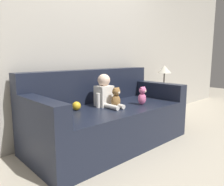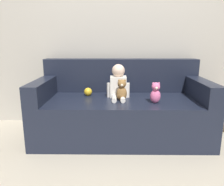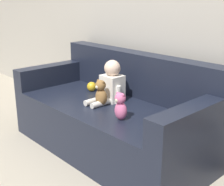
{
  "view_description": "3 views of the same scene",
  "coord_description": "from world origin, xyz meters",
  "px_view_note": "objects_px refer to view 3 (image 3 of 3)",
  "views": [
    {
      "loc": [
        -1.71,
        -1.86,
        1.04
      ],
      "look_at": [
        -0.02,
        -0.05,
        0.64
      ],
      "focal_mm": 35.0,
      "sensor_mm": 36.0,
      "label": 1
    },
    {
      "loc": [
        -0.08,
        -2.43,
        1.1
      ],
      "look_at": [
        -0.11,
        -0.06,
        0.54
      ],
      "focal_mm": 35.0,
      "sensor_mm": 36.0,
      "label": 2
    },
    {
      "loc": [
        1.99,
        -1.8,
        1.41
      ],
      "look_at": [
        0.08,
        -0.05,
        0.59
      ],
      "focal_mm": 50.0,
      "sensor_mm": 36.0,
      "label": 3
    }
  ],
  "objects_px": {
    "teddy_bear_brown": "(101,93)",
    "toy_ball": "(92,87)",
    "person_baby": "(111,84)",
    "plush_toy_side": "(121,106)",
    "couch": "(114,117)"
  },
  "relations": [
    {
      "from": "couch",
      "to": "toy_ball",
      "type": "bearing_deg",
      "value": 171.17
    },
    {
      "from": "couch",
      "to": "toy_ball",
      "type": "distance_m",
      "value": 0.45
    },
    {
      "from": "teddy_bear_brown",
      "to": "toy_ball",
      "type": "relative_size",
      "value": 2.47
    },
    {
      "from": "couch",
      "to": "teddy_bear_brown",
      "type": "xyz_separation_m",
      "value": [
        0.0,
        -0.15,
        0.27
      ]
    },
    {
      "from": "teddy_bear_brown",
      "to": "toy_ball",
      "type": "height_order",
      "value": "teddy_bear_brown"
    },
    {
      "from": "person_baby",
      "to": "plush_toy_side",
      "type": "bearing_deg",
      "value": -32.94
    },
    {
      "from": "couch",
      "to": "person_baby",
      "type": "relative_size",
      "value": 5.06
    },
    {
      "from": "person_baby",
      "to": "teddy_bear_brown",
      "type": "xyz_separation_m",
      "value": [
        0.04,
        -0.15,
        -0.04
      ]
    },
    {
      "from": "toy_ball",
      "to": "person_baby",
      "type": "bearing_deg",
      "value": -10.06
    },
    {
      "from": "plush_toy_side",
      "to": "person_baby",
      "type": "bearing_deg",
      "value": 147.06
    },
    {
      "from": "teddy_bear_brown",
      "to": "toy_ball",
      "type": "bearing_deg",
      "value": 151.62
    },
    {
      "from": "couch",
      "to": "plush_toy_side",
      "type": "relative_size",
      "value": 8.67
    },
    {
      "from": "teddy_bear_brown",
      "to": "plush_toy_side",
      "type": "height_order",
      "value": "teddy_bear_brown"
    },
    {
      "from": "person_baby",
      "to": "plush_toy_side",
      "type": "relative_size",
      "value": 1.71
    },
    {
      "from": "person_baby",
      "to": "plush_toy_side",
      "type": "distance_m",
      "value": 0.46
    }
  ]
}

